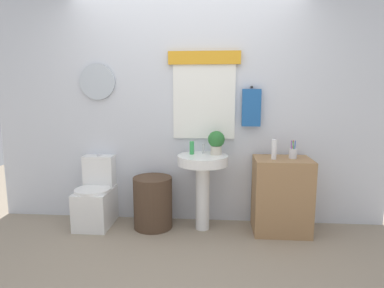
{
  "coord_description": "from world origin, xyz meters",
  "views": [
    {
      "loc": [
        0.34,
        -2.49,
        1.48
      ],
      "look_at": [
        0.08,
        0.8,
        0.94
      ],
      "focal_mm": 30.34,
      "sensor_mm": 36.0,
      "label": 1
    }
  ],
  "objects_px": {
    "toilet": "(96,199)",
    "pedestal_sink": "(203,173)",
    "laundry_hamper": "(153,202)",
    "lotion_bottle": "(274,149)",
    "toothbrush_cup": "(293,153)",
    "soap_bottle": "(192,148)",
    "wooden_cabinet": "(281,195)",
    "potted_plant": "(216,141)"
  },
  "relations": [
    {
      "from": "pedestal_sink",
      "to": "soap_bottle",
      "type": "relative_size",
      "value": 5.77
    },
    {
      "from": "laundry_hamper",
      "to": "toothbrush_cup",
      "type": "xyz_separation_m",
      "value": [
        1.47,
        0.02,
        0.57
      ]
    },
    {
      "from": "laundry_hamper",
      "to": "lotion_bottle",
      "type": "relative_size",
      "value": 2.75
    },
    {
      "from": "toilet",
      "to": "pedestal_sink",
      "type": "distance_m",
      "value": 1.23
    },
    {
      "from": "soap_bottle",
      "to": "lotion_bottle",
      "type": "height_order",
      "value": "lotion_bottle"
    },
    {
      "from": "wooden_cabinet",
      "to": "pedestal_sink",
      "type": "bearing_deg",
      "value": 180.0
    },
    {
      "from": "laundry_hamper",
      "to": "lotion_bottle",
      "type": "xyz_separation_m",
      "value": [
        1.27,
        -0.04,
        0.61
      ]
    },
    {
      "from": "toothbrush_cup",
      "to": "lotion_bottle",
      "type": "bearing_deg",
      "value": -163.5
    },
    {
      "from": "soap_bottle",
      "to": "lotion_bottle",
      "type": "distance_m",
      "value": 0.85
    },
    {
      "from": "lotion_bottle",
      "to": "toothbrush_cup",
      "type": "height_order",
      "value": "lotion_bottle"
    },
    {
      "from": "pedestal_sink",
      "to": "laundry_hamper",
      "type": "bearing_deg",
      "value": -180.0
    },
    {
      "from": "pedestal_sink",
      "to": "lotion_bottle",
      "type": "relative_size",
      "value": 3.98
    },
    {
      "from": "toilet",
      "to": "laundry_hamper",
      "type": "relative_size",
      "value": 1.38
    },
    {
      "from": "lotion_bottle",
      "to": "toilet",
      "type": "bearing_deg",
      "value": 177.79
    },
    {
      "from": "potted_plant",
      "to": "soap_bottle",
      "type": "bearing_deg",
      "value": -177.8
    },
    {
      "from": "wooden_cabinet",
      "to": "soap_bottle",
      "type": "relative_size",
      "value": 5.62
    },
    {
      "from": "lotion_bottle",
      "to": "toothbrush_cup",
      "type": "relative_size",
      "value": 1.1
    },
    {
      "from": "wooden_cabinet",
      "to": "potted_plant",
      "type": "relative_size",
      "value": 3.14
    },
    {
      "from": "laundry_hamper",
      "to": "pedestal_sink",
      "type": "bearing_deg",
      "value": 0.0
    },
    {
      "from": "pedestal_sink",
      "to": "toothbrush_cup",
      "type": "height_order",
      "value": "toothbrush_cup"
    },
    {
      "from": "toilet",
      "to": "wooden_cabinet",
      "type": "height_order",
      "value": "wooden_cabinet"
    },
    {
      "from": "soap_bottle",
      "to": "potted_plant",
      "type": "bearing_deg",
      "value": 2.2
    },
    {
      "from": "lotion_bottle",
      "to": "laundry_hamper",
      "type": "bearing_deg",
      "value": 178.2
    },
    {
      "from": "laundry_hamper",
      "to": "soap_bottle",
      "type": "distance_m",
      "value": 0.74
    },
    {
      "from": "potted_plant",
      "to": "lotion_bottle",
      "type": "bearing_deg",
      "value": -9.63
    },
    {
      "from": "pedestal_sink",
      "to": "soap_bottle",
      "type": "xyz_separation_m",
      "value": [
        -0.12,
        0.05,
        0.27
      ]
    },
    {
      "from": "laundry_hamper",
      "to": "soap_bottle",
      "type": "height_order",
      "value": "soap_bottle"
    },
    {
      "from": "laundry_hamper",
      "to": "soap_bottle",
      "type": "xyz_separation_m",
      "value": [
        0.42,
        0.05,
        0.6
      ]
    },
    {
      "from": "laundry_hamper",
      "to": "toothbrush_cup",
      "type": "height_order",
      "value": "toothbrush_cup"
    },
    {
      "from": "toothbrush_cup",
      "to": "toilet",
      "type": "bearing_deg",
      "value": 179.63
    },
    {
      "from": "soap_bottle",
      "to": "potted_plant",
      "type": "distance_m",
      "value": 0.27
    },
    {
      "from": "soap_bottle",
      "to": "wooden_cabinet",
      "type": "bearing_deg",
      "value": -3.01
    },
    {
      "from": "laundry_hamper",
      "to": "soap_bottle",
      "type": "relative_size",
      "value": 3.99
    },
    {
      "from": "laundry_hamper",
      "to": "lotion_bottle",
      "type": "height_order",
      "value": "lotion_bottle"
    },
    {
      "from": "soap_bottle",
      "to": "toilet",
      "type": "bearing_deg",
      "value": -179.14
    },
    {
      "from": "toothbrush_cup",
      "to": "soap_bottle",
      "type": "bearing_deg",
      "value": 178.37
    },
    {
      "from": "toothbrush_cup",
      "to": "pedestal_sink",
      "type": "bearing_deg",
      "value": -178.77
    },
    {
      "from": "lotion_bottle",
      "to": "pedestal_sink",
      "type": "bearing_deg",
      "value": 176.86
    },
    {
      "from": "toilet",
      "to": "pedestal_sink",
      "type": "bearing_deg",
      "value": -1.64
    },
    {
      "from": "soap_bottle",
      "to": "toothbrush_cup",
      "type": "bearing_deg",
      "value": -1.63
    },
    {
      "from": "pedestal_sink",
      "to": "toothbrush_cup",
      "type": "relative_size",
      "value": 4.39
    },
    {
      "from": "toilet",
      "to": "potted_plant",
      "type": "xyz_separation_m",
      "value": [
        1.33,
        0.03,
        0.66
      ]
    }
  ]
}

